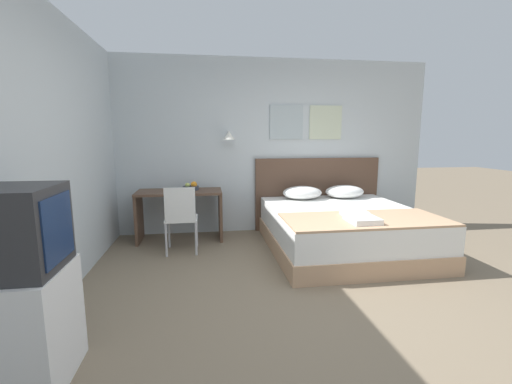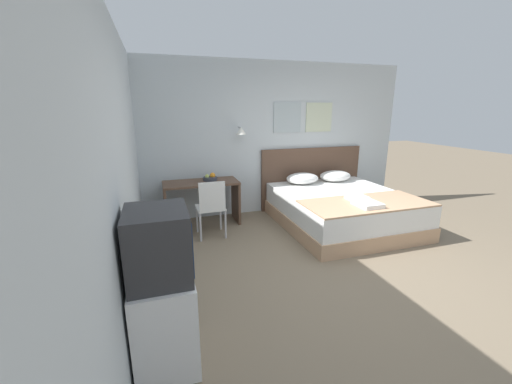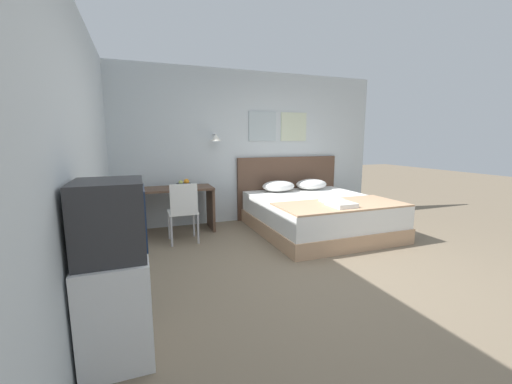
% 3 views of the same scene
% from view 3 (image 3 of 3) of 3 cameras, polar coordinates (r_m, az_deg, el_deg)
% --- Properties ---
extents(ground_plane, '(24.00, 24.00, 0.00)m').
position_cam_3_polar(ground_plane, '(3.63, 11.32, -14.59)').
color(ground_plane, '#756651').
extents(wall_back, '(5.23, 0.31, 2.65)m').
position_cam_3_polar(wall_back, '(5.68, -2.24, 8.15)').
color(wall_back, silver).
rests_on(wall_back, ground_plane).
extents(wall_left, '(0.06, 5.57, 2.65)m').
position_cam_3_polar(wall_left, '(2.62, -30.86, 4.97)').
color(wall_left, silver).
rests_on(wall_left, ground_plane).
extents(bed, '(1.90, 2.10, 0.55)m').
position_cam_3_polar(bed, '(5.15, 11.12, -4.08)').
color(bed, tan).
rests_on(bed, ground_plane).
extents(headboard, '(2.02, 0.06, 1.14)m').
position_cam_3_polar(headboard, '(6.02, 5.83, 0.94)').
color(headboard, brown).
rests_on(headboard, ground_plane).
extents(pillow_left, '(0.59, 0.43, 0.19)m').
position_cam_3_polar(pillow_left, '(5.60, 4.11, 1.06)').
color(pillow_left, white).
rests_on(pillow_left, bed).
extents(pillow_right, '(0.59, 0.43, 0.19)m').
position_cam_3_polar(pillow_right, '(5.91, 10.05, 1.39)').
color(pillow_right, white).
rests_on(pillow_right, bed).
extents(throw_blanket, '(1.84, 0.84, 0.02)m').
position_cam_3_polar(throw_blanket, '(4.60, 15.22, -2.22)').
color(throw_blanket, tan).
rests_on(throw_blanket, bed).
extents(folded_towel_near_foot, '(0.27, 0.26, 0.06)m').
position_cam_3_polar(folded_towel_near_foot, '(4.67, 13.55, -1.44)').
color(folded_towel_near_foot, white).
rests_on(folded_towel_near_foot, throw_blanket).
extents(folded_towel_mid_bed, '(0.30, 0.36, 0.06)m').
position_cam_3_polar(folded_towel_mid_bed, '(4.41, 15.26, -2.15)').
color(folded_towel_mid_bed, white).
rests_on(folded_towel_mid_bed, throw_blanket).
extents(desk, '(1.19, 0.55, 0.72)m').
position_cam_3_polar(desk, '(5.13, -14.58, -1.59)').
color(desk, brown).
rests_on(desk, ground_plane).
extents(desk_chair, '(0.41, 0.41, 0.87)m').
position_cam_3_polar(desk_chair, '(4.54, -13.07, -2.90)').
color(desk_chair, white).
rests_on(desk_chair, ground_plane).
extents(fruit_bowl, '(0.23, 0.23, 0.12)m').
position_cam_3_polar(fruit_bowl, '(5.16, -12.96, 1.41)').
color(fruit_bowl, '#333842').
rests_on(fruit_bowl, desk).
extents(tv_stand, '(0.44, 0.57, 0.71)m').
position_cam_3_polar(tv_stand, '(2.45, -23.96, -18.40)').
color(tv_stand, white).
rests_on(tv_stand, ground_plane).
extents(television, '(0.43, 0.49, 0.50)m').
position_cam_3_polar(television, '(2.24, -24.94, -4.47)').
color(television, '#2D2D30').
rests_on(television, tv_stand).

